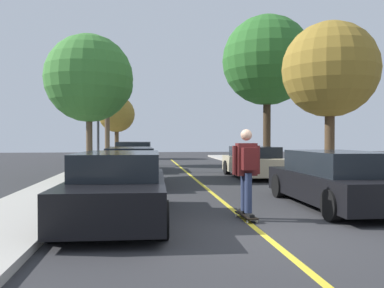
{
  "coord_description": "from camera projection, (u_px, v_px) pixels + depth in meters",
  "views": [
    {
      "loc": [
        -2.01,
        -6.57,
        1.65
      ],
      "look_at": [
        0.01,
        10.15,
        1.4
      ],
      "focal_mm": 36.68,
      "sensor_mm": 36.0,
      "label": 1
    }
  ],
  "objects": [
    {
      "name": "skateboarder",
      "position": [
        247.0,
        167.0,
        7.87
      ],
      "size": [
        0.58,
        0.71,
        1.73
      ],
      "color": "black",
      "rests_on": "skateboard"
    },
    {
      "name": "parked_car_left_nearest",
      "position": [
        119.0,
        187.0,
        7.9
      ],
      "size": [
        2.03,
        4.57,
        1.36
      ],
      "color": "black",
      "rests_on": "ground"
    },
    {
      "name": "streetlamp",
      "position": [
        98.0,
        105.0,
        19.22
      ],
      "size": [
        0.36,
        0.24,
        5.43
      ],
      "color": "#38383D",
      "rests_on": "sidewalk_left"
    },
    {
      "name": "parked_car_left_near",
      "position": [
        130.0,
        166.0,
        13.86
      ],
      "size": [
        1.95,
        4.65,
        1.32
      ],
      "color": "black",
      "rests_on": "ground"
    },
    {
      "name": "center_line",
      "position": [
        219.0,
        198.0,
        10.75
      ],
      "size": [
        0.12,
        39.2,
        0.01
      ],
      "primitive_type": "cube",
      "color": "gold",
      "rests_on": "ground"
    },
    {
      "name": "street_tree_left_far",
      "position": [
        117.0,
        114.0,
        31.31
      ],
      "size": [
        2.88,
        2.88,
        4.88
      ],
      "color": "#4C3823",
      "rests_on": "sidewalk_left"
    },
    {
      "name": "street_tree_left_near",
      "position": [
        107.0,
        85.0,
        23.43
      ],
      "size": [
        3.07,
        3.07,
        6.24
      ],
      "color": "brown",
      "rests_on": "sidewalk_left"
    },
    {
      "name": "street_tree_right_near",
      "position": [
        267.0,
        61.0,
        20.13
      ],
      "size": [
        4.59,
        4.59,
        7.8
      ],
      "color": "#3D2D1E",
      "rests_on": "sidewalk_right"
    },
    {
      "name": "parked_car_right_near",
      "position": [
        254.0,
        162.0,
        16.45
      ],
      "size": [
        1.92,
        4.31,
        1.3
      ],
      "color": "#BCAD89",
      "rests_on": "ground"
    },
    {
      "name": "ground",
      "position": [
        262.0,
        233.0,
        6.78
      ],
      "size": [
        80.0,
        80.0,
        0.0
      ],
      "primitive_type": "plane",
      "color": "#2D2D30"
    },
    {
      "name": "parked_car_left_far",
      "position": [
        134.0,
        156.0,
        19.92
      ],
      "size": [
        2.06,
        4.45,
        1.47
      ],
      "color": "#B7B7BC",
      "rests_on": "ground"
    },
    {
      "name": "skateboard",
      "position": [
        246.0,
        215.0,
        7.92
      ],
      "size": [
        0.28,
        0.85,
        0.1
      ],
      "color": "black",
      "rests_on": "ground"
    },
    {
      "name": "street_tree_left_nearest",
      "position": [
        89.0,
        79.0,
        15.83
      ],
      "size": [
        3.54,
        3.54,
        5.7
      ],
      "color": "brown",
      "rests_on": "sidewalk_left"
    },
    {
      "name": "street_tree_right_nearest",
      "position": [
        330.0,
        70.0,
        13.3
      ],
      "size": [
        3.23,
        3.23,
        5.46
      ],
      "color": "#4C3823",
      "rests_on": "sidewalk_right"
    },
    {
      "name": "parked_car_right_nearest",
      "position": [
        336.0,
        179.0,
        9.39
      ],
      "size": [
        1.95,
        4.59,
        1.34
      ],
      "color": "black",
      "rests_on": "ground"
    }
  ]
}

